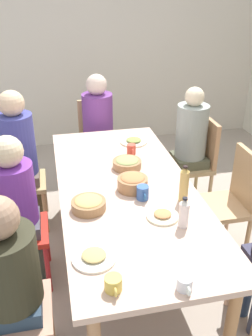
# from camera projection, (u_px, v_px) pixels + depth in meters

# --- Properties ---
(ground_plane) EXTENTS (6.13, 6.13, 0.00)m
(ground_plane) POSITION_uv_depth(u_px,v_px,m) (126.00, 263.00, 3.01)
(ground_plane) COLOR #A79A8A
(wall_left) EXTENTS (0.12, 5.00, 2.60)m
(wall_left) POSITION_uv_depth(u_px,v_px,m) (82.00, 45.00, 4.67)
(wall_left) COLOR beige
(wall_left) RESTS_ON ground_plane
(dining_table) EXTENTS (2.19, 0.96, 0.72)m
(dining_table) POSITION_uv_depth(u_px,v_px,m) (126.00, 195.00, 2.70)
(dining_table) COLOR #D0AD96
(dining_table) RESTS_ON ground_plane
(person_0) EXTENTS (0.33, 0.33, 1.18)m
(person_0) POSITION_uv_depth(u_px,v_px,m) (10.00, 274.00, 1.89)
(person_0) COLOR navy
(person_0) RESTS_ON ground_plane
(chair_2) EXTENTS (0.40, 0.40, 0.90)m
(chair_2) POSITION_uv_depth(u_px,v_px,m) (197.00, 158.00, 3.56)
(chair_2) COLOR tan
(chair_2) RESTS_ON ground_plane
(person_2) EXTENTS (0.30, 0.30, 1.21)m
(person_2) POSITION_uv_depth(u_px,v_px,m) (190.00, 140.00, 3.45)
(person_2) COLOR brown
(person_2) RESTS_ON ground_plane
(chair_3) EXTENTS (0.40, 0.40, 0.90)m
(chair_3) POSITION_uv_depth(u_px,v_px,m) (232.00, 198.00, 2.93)
(chair_3) COLOR tan
(chair_3) RESTS_ON ground_plane
(chair_4) EXTENTS (0.40, 0.40, 0.90)m
(chair_4) POSITION_uv_depth(u_px,v_px,m) (97.00, 137.00, 4.05)
(chair_4) COLOR tan
(chair_4) RESTS_ON ground_plane
(person_4) EXTENTS (0.32, 0.32, 1.21)m
(person_4) POSITION_uv_depth(u_px,v_px,m) (98.00, 120.00, 3.87)
(person_4) COLOR #37393D
(person_4) RESTS_ON ground_plane
(chair_5) EXTENTS (0.40, 0.40, 0.90)m
(chair_5) POSITION_uv_depth(u_px,v_px,m) (7.00, 226.00, 2.61)
(chair_5) COLOR red
(chair_5) RESTS_ON ground_plane
(person_5) EXTENTS (0.30, 0.30, 1.19)m
(person_5) POSITION_uv_depth(u_px,v_px,m) (16.00, 200.00, 2.53)
(person_5) COLOR #384747
(person_5) RESTS_ON ground_plane
(chair_6) EXTENTS (0.40, 0.40, 0.90)m
(chair_6) POSITION_uv_depth(u_px,v_px,m) (13.00, 177.00, 3.24)
(chair_6) COLOR tan
(chair_6) RESTS_ON ground_plane
(person_6) EXTENTS (0.30, 0.30, 1.28)m
(person_6) POSITION_uv_depth(u_px,v_px,m) (19.00, 150.00, 3.14)
(person_6) COLOR brown
(person_6) RESTS_ON ground_plane
(plate_0) EXTENTS (0.24, 0.24, 0.04)m
(plate_0) POSITION_uv_depth(u_px,v_px,m) (134.00, 141.00, 3.36)
(plate_0) COLOR beige
(plate_0) RESTS_ON dining_table
(plate_1) EXTENTS (0.24, 0.24, 0.04)m
(plate_1) POSITION_uv_depth(u_px,v_px,m) (94.00, 257.00, 1.98)
(plate_1) COLOR white
(plate_1) RESTS_ON dining_table
(plate_2) EXTENTS (0.20, 0.20, 0.04)m
(plate_2) POSITION_uv_depth(u_px,v_px,m) (163.00, 215.00, 2.32)
(plate_2) COLOR #EBEAC5
(plate_2) RESTS_ON dining_table
(bowl_0) EXTENTS (0.23, 0.23, 0.08)m
(bowl_0) POSITION_uv_depth(u_px,v_px,m) (127.00, 163.00, 2.91)
(bowl_0) COLOR #9C6F47
(bowl_0) RESTS_ON dining_table
(bowl_1) EXTENTS (0.21, 0.21, 0.11)m
(bowl_1) POSITION_uv_depth(u_px,v_px,m) (133.00, 182.00, 2.61)
(bowl_1) COLOR #9D6E46
(bowl_1) RESTS_ON dining_table
(bowl_2) EXTENTS (0.22, 0.22, 0.08)m
(bowl_2) POSITION_uv_depth(u_px,v_px,m) (89.00, 204.00, 2.39)
(bowl_2) COLOR #956B43
(bowl_2) RESTS_ON dining_table
(cup_0) EXTENTS (0.11, 0.08, 0.07)m
(cup_0) POSITION_uv_depth(u_px,v_px,m) (185.00, 284.00, 1.78)
(cup_0) COLOR white
(cup_0) RESTS_ON dining_table
(cup_1) EXTENTS (0.12, 0.08, 0.10)m
(cup_1) POSITION_uv_depth(u_px,v_px,m) (143.00, 193.00, 2.50)
(cup_1) COLOR #3559A0
(cup_1) RESTS_ON dining_table
(cup_2) EXTENTS (0.11, 0.07, 0.09)m
(cup_2) POSITION_uv_depth(u_px,v_px,m) (131.00, 149.00, 3.14)
(cup_2) COLOR #CA4734
(cup_2) RESTS_ON dining_table
(cup_3) EXTENTS (0.12, 0.09, 0.08)m
(cup_3) POSITION_uv_depth(u_px,v_px,m) (113.00, 284.00, 1.78)
(cup_3) COLOR #DBBE50
(cup_3) RESTS_ON dining_table
(bottle_0) EXTENTS (0.06, 0.06, 0.26)m
(bottle_0) POSITION_uv_depth(u_px,v_px,m) (184.00, 184.00, 2.45)
(bottle_0) COLOR tan
(bottle_0) RESTS_ON dining_table
(bottle_1) EXTENTS (0.06, 0.06, 0.20)m
(bottle_1) POSITION_uv_depth(u_px,v_px,m) (184.00, 213.00, 2.20)
(bottle_1) COLOR silver
(bottle_1) RESTS_ON dining_table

